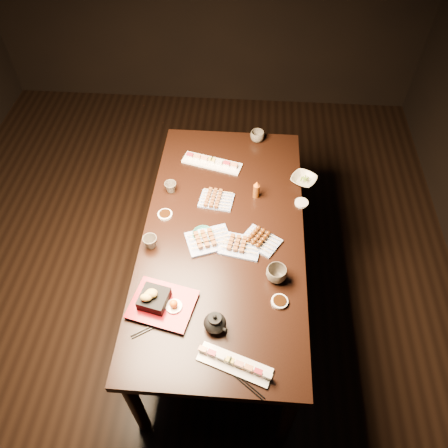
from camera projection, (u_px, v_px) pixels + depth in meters
The scene contains 23 objects.
ground at pixel (174, 310), 2.98m from camera, with size 5.00×5.00×0.00m, color black.
dining_table at pixel (223, 270), 2.74m from camera, with size 0.90×1.80×0.75m, color black.
sushi_platter_near at pixel (235, 363), 1.95m from camera, with size 0.34×0.09×0.04m, color white, non-canonical shape.
sushi_platter_far at pixel (212, 161), 2.80m from camera, with size 0.38×0.11×0.05m, color white, non-canonical shape.
yakitori_plate_center at pixel (209, 238), 2.39m from camera, with size 0.24×0.17×0.06m, color #828EB6, non-canonical shape.
yakitori_plate_right at pixel (241, 244), 2.36m from camera, with size 0.22×0.16×0.06m, color #828EB6, non-canonical shape.
yakitori_plate_left at pixel (216, 198), 2.59m from camera, with size 0.20×0.14×0.05m, color #828EB6, non-canonical shape.
tsukune_plate at pixel (261, 239), 2.39m from camera, with size 0.20×0.15×0.05m, color #828EB6, non-canonical shape.
edamame_bowl_green at pixel (203, 235), 2.42m from camera, with size 0.11×0.11×0.04m, color teal.
edamame_bowl_cream at pixel (304, 180), 2.70m from camera, with size 0.15×0.15×0.04m, color beige.
tempura_tray at pixel (162, 300), 2.11m from camera, with size 0.31×0.24×0.11m, color black, non-canonical shape.
teacup_near_left at pixel (150, 242), 2.36m from camera, with size 0.08×0.08×0.07m, color #4D463B.
teacup_mid_right at pixel (276, 274), 2.22m from camera, with size 0.11×0.11×0.08m, color #4D463B.
teacup_far_left at pixel (171, 187), 2.63m from camera, with size 0.07×0.07×0.07m, color #4D463B.
teacup_far_right at pixel (257, 136), 2.94m from camera, with size 0.09×0.09×0.07m, color #4D463B.
teapot at pixel (215, 322), 2.04m from camera, with size 0.13×0.13×0.11m, color black, non-canonical shape.
condiment_bottle at pixel (256, 189), 2.59m from camera, with size 0.04×0.04×0.12m, color #632F0D.
sauce_dish_west at pixel (165, 215), 2.53m from camera, with size 0.09×0.09×0.01m, color white.
sauce_dish_east at pixel (302, 203), 2.59m from camera, with size 0.08×0.08×0.01m, color white.
sauce_dish_se at pixel (280, 301), 2.16m from camera, with size 0.08×0.08×0.01m, color white.
sauce_dish_nw at pixel (203, 162), 2.81m from camera, with size 0.09×0.09×0.02m, color white.
chopsticks_near at pixel (154, 326), 2.08m from camera, with size 0.24×0.02×0.01m, color black, non-canonical shape.
chopsticks_se at pixel (245, 383), 1.90m from camera, with size 0.20×0.02×0.01m, color black, non-canonical shape.
Camera 1 is at (0.45, -1.43, 2.66)m, focal length 35.00 mm.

